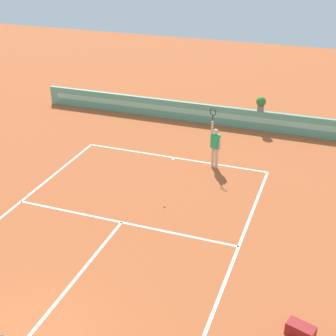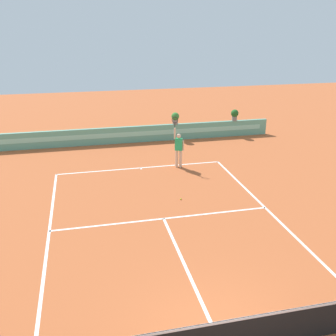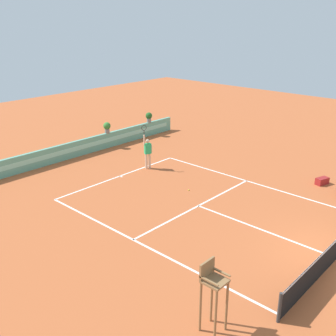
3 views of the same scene
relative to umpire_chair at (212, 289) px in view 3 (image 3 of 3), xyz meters
The scene contains 9 objects.
ground_plane 7.71m from the umpire_chair, 38.62° to the left, with size 60.00×60.00×0.00m, color #B2562D.
court_lines 8.17m from the umpire_chair, 42.61° to the left, with size 8.32×11.94×0.01m.
back_wall_barrier 16.27m from the umpire_chair, 68.59° to the left, with size 18.00×0.21×1.00m.
umpire_chair is the anchor object (origin of this frame).
gear_bag 12.50m from the umpire_chair, ahead, with size 0.70×0.36×0.36m, color maroon.
tennis_player 12.97m from the umpire_chair, 52.89° to the left, with size 0.58×0.35×2.58m.
tennis_ball_near_baseline 9.68m from the umpire_chair, 43.38° to the left, with size 0.07×0.07×0.07m, color #CCE033.
potted_plant_right 17.52m from the umpire_chair, 59.72° to the left, with size 0.48×0.48×0.72m.
potted_plant_far_right 19.77m from the umpire_chair, 49.93° to the left, with size 0.48×0.48×0.72m.
Camera 3 is at (-13.39, -3.93, 8.22)m, focal length 43.21 mm.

